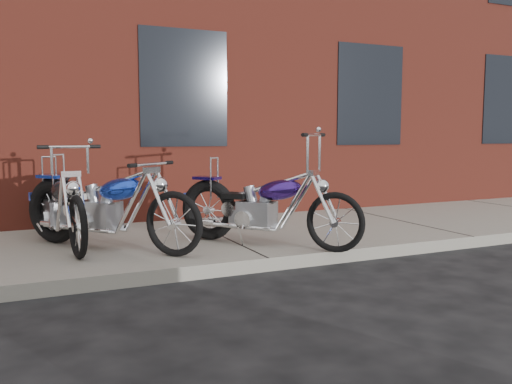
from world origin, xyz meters
name	(u,v)px	position (x,y,z in m)	size (l,w,h in m)	color
ground	(269,272)	(0.00, 0.00, 0.00)	(120.00, 120.00, 0.00)	black
sidewalk	(220,241)	(0.00, 1.50, 0.07)	(22.00, 3.00, 0.15)	gray
building_brick	(120,27)	(0.00, 8.00, 4.00)	(22.00, 10.00, 8.00)	maroon
chopper_purple	(264,210)	(0.25, 0.65, 0.58)	(1.59, 1.95, 1.35)	black
chopper_blue	(106,211)	(-1.51, 1.23, 0.60)	(1.71, 2.00, 1.09)	black
chopper_third	(61,209)	(-1.97, 1.73, 0.58)	(0.59, 2.40, 1.22)	black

